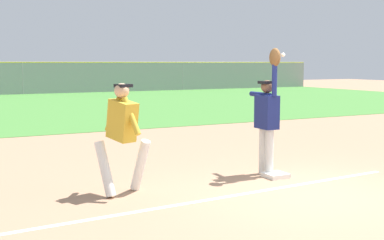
{
  "coord_description": "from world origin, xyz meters",
  "views": [
    {
      "loc": [
        -5.09,
        -5.91,
        2.03
      ],
      "look_at": [
        -1.18,
        1.71,
        1.05
      ],
      "focal_mm": 47.05,
      "sensor_mm": 36.0,
      "label": 1
    }
  ],
  "objects": [
    {
      "name": "parked_car_red",
      "position": [
        8.65,
        31.67,
        0.67
      ],
      "size": [
        4.42,
        2.16,
        1.25
      ],
      "rotation": [
        0.0,
        0.0,
        -0.01
      ],
      "color": "#B21E1E",
      "rests_on": "ground_plane"
    },
    {
      "name": "outfield_fence",
      "position": [
        0.0,
        27.92,
        1.04
      ],
      "size": [
        45.88,
        0.08,
        2.08
      ],
      "color": "#93999E",
      "rests_on": "ground_plane"
    },
    {
      "name": "first_base",
      "position": [
        0.23,
        1.2,
        0.04
      ],
      "size": [
        0.38,
        0.38,
        0.08
      ],
      "primitive_type": "cube",
      "rotation": [
        0.0,
        0.0,
        -0.0
      ],
      "color": "white",
      "rests_on": "ground_plane"
    },
    {
      "name": "chalk_foul_line",
      "position": [
        -3.77,
        0.3,
        0.0
      ],
      "size": [
        11.98,
        0.93,
        0.01
      ],
      "primitive_type": "cube",
      "rotation": [
        0.0,
        0.0,
        0.07
      ],
      "color": "white",
      "rests_on": "ground_plane"
    },
    {
      "name": "fielder",
      "position": [
        0.2,
        1.43,
        1.12
      ],
      "size": [
        0.28,
        0.89,
        2.28
      ],
      "rotation": [
        0.0,
        0.0,
        3.11
      ],
      "color": "silver",
      "rests_on": "ground_plane"
    },
    {
      "name": "outfield_grass",
      "position": [
        0.0,
        18.14,
        0.01
      ],
      "size": [
        45.8,
        19.55,
        0.01
      ],
      "primitive_type": "cube",
      "color": "#478438",
      "rests_on": "ground_plane"
    },
    {
      "name": "ground_plane",
      "position": [
        0.0,
        0.0,
        0.0
      ],
      "size": [
        82.71,
        82.71,
        0.0
      ],
      "primitive_type": "plane",
      "color": "tan"
    },
    {
      "name": "parked_car_black",
      "position": [
        3.21,
        31.5,
        0.67
      ],
      "size": [
        4.5,
        2.31,
        1.25
      ],
      "rotation": [
        0.0,
        0.0,
        0.06
      ],
      "color": "black",
      "rests_on": "ground_plane"
    },
    {
      "name": "baseball",
      "position": [
        0.36,
        1.21,
        2.16
      ],
      "size": [
        0.07,
        0.07,
        0.07
      ],
      "primitive_type": "sphere",
      "color": "white"
    },
    {
      "name": "runner",
      "position": [
        -2.55,
        1.37,
        1.0
      ],
      "size": [
        0.86,
        0.83,
        1.72
      ],
      "rotation": [
        0.0,
        0.0,
        0.32
      ],
      "color": "white",
      "rests_on": "ground_plane"
    }
  ]
}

